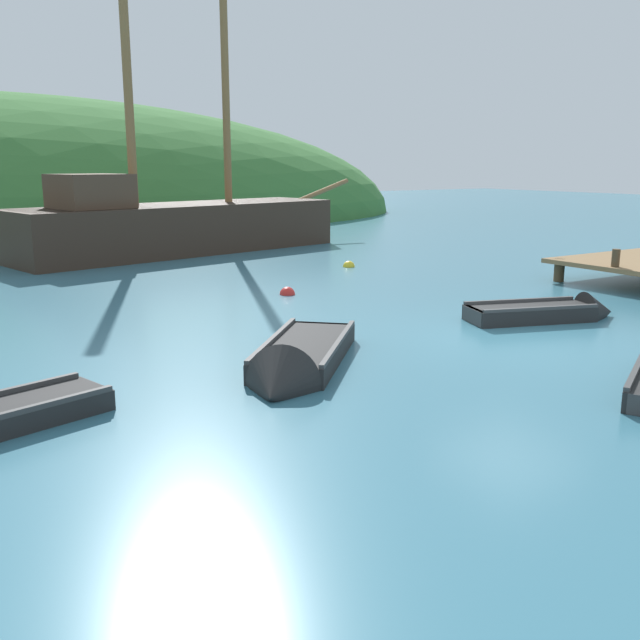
{
  "coord_description": "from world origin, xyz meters",
  "views": [
    {
      "loc": [
        -9.84,
        -8.78,
        3.17
      ],
      "look_at": [
        -2.97,
        2.02,
        0.33
      ],
      "focal_mm": 39.54,
      "sensor_mm": 36.0,
      "label": 1
    }
  ],
  "objects_px": {
    "buoy_red": "(287,294)",
    "buoy_yellow": "(349,267)",
    "sailing_ship": "(177,234)",
    "rowboat_outer_left": "(296,366)",
    "rowboat_far": "(551,315)"
  },
  "relations": [
    {
      "from": "buoy_red",
      "to": "buoy_yellow",
      "type": "bearing_deg",
      "value": 37.87
    },
    {
      "from": "rowboat_outer_left",
      "to": "rowboat_far",
      "type": "height_order",
      "value": "rowboat_outer_left"
    },
    {
      "from": "sailing_ship",
      "to": "buoy_red",
      "type": "relative_size",
      "value": 38.74
    },
    {
      "from": "buoy_red",
      "to": "rowboat_far",
      "type": "bearing_deg",
      "value": -59.58
    },
    {
      "from": "buoy_red",
      "to": "rowboat_outer_left",
      "type": "bearing_deg",
      "value": -118.66
    },
    {
      "from": "rowboat_outer_left",
      "to": "buoy_red",
      "type": "distance_m",
      "value": 6.69
    },
    {
      "from": "rowboat_outer_left",
      "to": "rowboat_far",
      "type": "relative_size",
      "value": 1.05
    },
    {
      "from": "buoy_yellow",
      "to": "buoy_red",
      "type": "height_order",
      "value": "buoy_red"
    },
    {
      "from": "sailing_ship",
      "to": "buoy_yellow",
      "type": "height_order",
      "value": "sailing_ship"
    },
    {
      "from": "sailing_ship",
      "to": "rowboat_far",
      "type": "height_order",
      "value": "sailing_ship"
    },
    {
      "from": "sailing_ship",
      "to": "rowboat_outer_left",
      "type": "bearing_deg",
      "value": -116.63
    },
    {
      "from": "buoy_yellow",
      "to": "buoy_red",
      "type": "bearing_deg",
      "value": -142.13
    },
    {
      "from": "buoy_yellow",
      "to": "rowboat_far",
      "type": "bearing_deg",
      "value": -95.58
    },
    {
      "from": "sailing_ship",
      "to": "rowboat_outer_left",
      "type": "xyz_separation_m",
      "value": [
        -4.05,
        -15.36,
        -0.59
      ]
    },
    {
      "from": "rowboat_far",
      "to": "rowboat_outer_left",
      "type": "bearing_deg",
      "value": -157.55
    }
  ]
}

